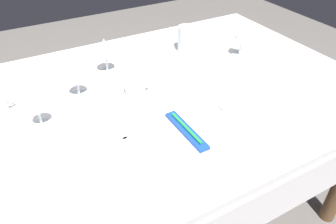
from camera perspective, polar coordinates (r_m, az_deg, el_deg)
The scene contains 16 objects.
ground_plane at distance 1.75m, azimuth -3.48°, elevation -17.87°, with size 6.00×6.00×0.00m, color slate.
dining_table at distance 1.28m, azimuth -4.54°, elevation -0.38°, with size 1.80×1.11×0.74m.
dinner_plate at distance 1.04m, azimuth 3.22°, elevation -3.92°, with size 0.28×0.28×0.02m, color white.
toothbrush_package at distance 1.03m, azimuth 3.26°, elevation -3.22°, with size 0.04×0.21×0.02m.
fork_outer at distance 1.00m, azimuth -6.11°, elevation -6.62°, with size 0.03×0.21×0.00m.
dinner_knife at distance 1.13m, azimuth 10.46°, elevation -1.18°, with size 0.02×0.23×0.00m.
spoon_soup at distance 1.17m, azimuth 10.06°, elevation 0.29°, with size 0.03×0.22×0.01m.
spoon_dessert at distance 1.19m, azimuth 11.47°, elevation 0.73°, with size 0.03×0.23×0.01m.
saucer_left at distance 1.23m, azimuth -5.77°, elevation 2.94°, with size 0.14×0.14×0.01m, color white.
coffee_cup_left at distance 1.21m, azimuth -5.80°, elevation 4.38°, with size 0.10×0.07×0.06m.
wine_glass_centre at distance 1.23m, azimuth -16.16°, elevation 6.67°, with size 0.07×0.07×0.14m.
wine_glass_left at distance 1.37m, azimuth -11.15°, elevation 11.04°, with size 0.08×0.08×0.15m.
wine_glass_right at distance 1.12m, azimuth -22.41°, elevation 1.55°, with size 0.07×0.07×0.13m.
wine_glass_far at distance 1.52m, azimuth 13.04°, elevation 13.37°, with size 0.07×0.07×0.16m.
drink_tumbler at distance 1.55m, azimuth 3.15°, elevation 12.54°, with size 0.07×0.07×0.12m.
napkin_folded at distance 1.47m, azimuth 0.30°, elevation 12.21°, with size 0.07×0.07×0.16m, color white.
Camera 1 is at (-0.41, -0.94, 1.42)m, focal length 34.40 mm.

